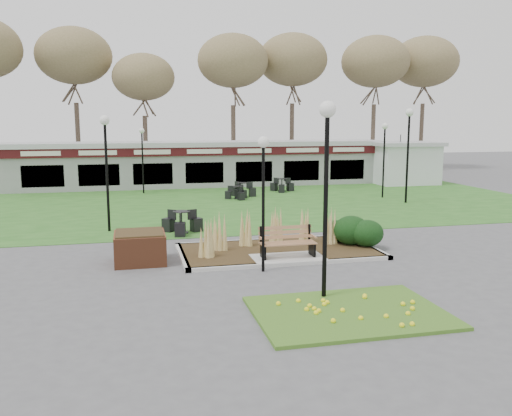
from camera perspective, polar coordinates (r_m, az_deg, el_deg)
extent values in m
plane|color=#515154|center=(16.54, 3.51, -5.71)|extent=(100.00, 100.00, 0.00)
cube|color=#285F1E|center=(28.01, -3.57, 0.47)|extent=(34.00, 16.00, 0.02)
cube|color=#38691E|center=(12.40, 9.75, -10.80)|extent=(4.20, 3.00, 0.08)
cube|color=#352115|center=(17.64, 2.39, -4.55)|extent=(6.22, 3.22, 0.12)
cube|color=#B7B7B2|center=(16.15, 3.93, -5.87)|extent=(6.40, 0.18, 0.12)
cube|color=#B7B7B2|center=(19.16, 1.09, -3.44)|extent=(6.40, 0.18, 0.12)
cube|color=#B7B7B2|center=(17.09, -7.75, -5.08)|extent=(0.18, 3.40, 0.12)
cube|color=#B7B7B2|center=(18.70, 11.62, -3.94)|extent=(0.18, 3.40, 0.12)
cube|color=#B7B7B2|center=(16.66, 3.36, -5.37)|extent=(2.20, 1.20, 0.13)
cone|color=tan|center=(17.48, -3.97, -2.56)|extent=(0.36, 0.36, 1.15)
cone|color=tan|center=(18.05, -1.04, -2.16)|extent=(0.36, 0.36, 1.15)
cone|color=tan|center=(18.50, 2.16, -1.89)|extent=(0.36, 0.36, 1.15)
cone|color=tan|center=(18.57, 5.01, -1.88)|extent=(0.36, 0.36, 1.15)
cone|color=tan|center=(18.46, 7.76, -1.99)|extent=(0.36, 0.36, 1.15)
cone|color=tan|center=(16.64, -5.22, -3.18)|extent=(0.36, 0.36, 1.15)
ellipsoid|color=black|center=(18.56, 9.99, -2.32)|extent=(1.21, 1.10, 0.99)
ellipsoid|color=black|center=(18.38, 11.62, -2.63)|extent=(1.10, 1.00, 0.90)
ellipsoid|color=black|center=(19.14, 10.22, -2.16)|extent=(1.06, 0.96, 0.86)
ellipsoid|color=black|center=(18.92, 8.55, -2.41)|extent=(0.92, 0.84, 0.76)
cube|color=#A07048|center=(16.55, 3.38, -3.71)|extent=(1.70, 0.57, 0.04)
cube|color=#A07048|center=(16.78, 3.09, -2.55)|extent=(1.70, 0.13, 0.44)
cube|color=black|center=(16.40, 0.75, -4.60)|extent=(0.06, 0.55, 0.42)
cube|color=black|center=(16.83, 5.92, -4.29)|extent=(0.06, 0.55, 0.42)
cube|color=black|center=(16.57, 0.50, -2.78)|extent=(0.06, 0.06, 0.50)
cube|color=black|center=(17.01, 5.62, -2.52)|extent=(0.06, 0.06, 0.50)
cube|color=#A07048|center=(16.28, 0.63, -3.26)|extent=(0.05, 0.50, 0.04)
cube|color=#A07048|center=(16.74, 6.10, -2.96)|extent=(0.05, 0.50, 0.04)
cube|color=brown|center=(16.74, -12.12, -4.14)|extent=(1.50, 1.50, 0.90)
cube|color=#352115|center=(16.64, -12.17, -2.56)|extent=(1.40, 1.40, 0.06)
cube|color=#98989B|center=(35.72, -5.77, 4.41)|extent=(24.00, 3.00, 2.60)
cube|color=#410D11|center=(34.12, -5.45, 5.96)|extent=(24.00, 0.18, 0.55)
cube|color=silver|center=(35.63, -5.81, 6.74)|extent=(24.60, 3.40, 0.30)
cube|color=silver|center=(34.01, -5.43, 5.95)|extent=(22.00, 0.02, 0.28)
cube|color=black|center=(34.32, -5.44, 3.72)|extent=(22.00, 0.10, 1.30)
cube|color=silver|center=(38.03, 15.32, 4.42)|extent=(4.00, 3.00, 2.60)
cube|color=silver|center=(37.95, 15.41, 6.53)|extent=(4.40, 3.40, 0.25)
cylinder|color=#47382B|center=(43.55, -19.12, 6.51)|extent=(0.36, 0.36, 5.17)
ellipsoid|color=brown|center=(43.71, -19.54, 14.13)|extent=(5.24, 5.24, 3.93)
cylinder|color=#47382B|center=(43.36, -11.16, 6.83)|extent=(0.36, 0.36, 5.17)
ellipsoid|color=brown|center=(43.53, -11.41, 14.49)|extent=(5.24, 5.24, 3.93)
cylinder|color=#47382B|center=(44.00, -3.28, 7.02)|extent=(0.36, 0.36, 5.17)
ellipsoid|color=brown|center=(44.16, -3.35, 14.57)|extent=(5.24, 5.24, 3.93)
cylinder|color=#47382B|center=(45.42, 4.26, 7.07)|extent=(0.36, 0.36, 5.17)
ellipsoid|color=brown|center=(45.58, 4.34, 14.39)|extent=(5.24, 5.24, 3.93)
cylinder|color=#47382B|center=(47.57, 11.22, 7.02)|extent=(0.36, 0.36, 5.17)
ellipsoid|color=brown|center=(47.72, 11.44, 14.00)|extent=(5.24, 5.24, 3.93)
cylinder|color=#47382B|center=(50.35, 17.49, 6.88)|extent=(0.36, 0.36, 5.17)
ellipsoid|color=brown|center=(50.49, 17.82, 13.48)|extent=(5.24, 5.24, 3.93)
cylinder|color=black|center=(15.15, 0.77, -0.26)|extent=(0.09, 0.09, 3.52)
sphere|color=white|center=(14.95, 0.78, 6.95)|extent=(0.32, 0.32, 0.32)
cylinder|color=black|center=(12.78, 7.32, -0.27)|extent=(0.11, 0.11, 4.33)
sphere|color=white|center=(12.61, 7.54, 10.26)|extent=(0.39, 0.39, 0.39)
cylinder|color=black|center=(21.46, -15.40, 2.97)|extent=(0.10, 0.10, 4.10)
sphere|color=white|center=(21.34, -15.65, 8.88)|extent=(0.37, 0.37, 0.37)
cylinder|color=black|center=(30.72, 13.29, 4.57)|extent=(0.10, 0.10, 3.80)
sphere|color=white|center=(30.63, 13.43, 8.39)|extent=(0.34, 0.34, 0.34)
cylinder|color=black|center=(29.03, 15.66, 4.89)|extent=(0.11, 0.11, 4.48)
sphere|color=white|center=(28.96, 15.87, 9.66)|extent=(0.40, 0.40, 0.40)
cylinder|color=black|center=(32.40, -11.83, 4.60)|extent=(0.09, 0.09, 3.53)
sphere|color=white|center=(32.31, -11.95, 7.97)|extent=(0.32, 0.32, 0.32)
cylinder|color=black|center=(20.81, -7.81, -2.57)|extent=(0.49, 0.49, 0.03)
cylinder|color=black|center=(20.74, -7.83, -1.49)|extent=(0.06, 0.06, 0.81)
cylinder|color=black|center=(20.67, -7.86, -0.36)|extent=(0.67, 0.67, 0.03)
cube|color=black|center=(21.03, -6.30, -1.75)|extent=(0.49, 0.49, 0.52)
cube|color=black|center=(21.12, -9.19, -1.76)|extent=(0.54, 0.54, 0.52)
cube|color=black|center=(20.17, -7.98, -2.26)|extent=(0.45, 0.45, 0.52)
cylinder|color=black|center=(32.71, 2.74, 1.78)|extent=(0.46, 0.46, 0.03)
cylinder|color=black|center=(32.66, 2.75, 2.42)|extent=(0.05, 0.05, 0.75)
cylinder|color=black|center=(32.62, 2.75, 3.09)|extent=(0.62, 0.62, 0.03)
cube|color=black|center=(32.95, 3.63, 2.22)|extent=(0.42, 0.42, 0.48)
cube|color=black|center=(32.98, 1.91, 2.24)|extent=(0.50, 0.50, 0.48)
cube|color=black|center=(32.11, 2.71, 2.05)|extent=(0.45, 0.45, 0.48)
cylinder|color=black|center=(30.38, -1.47, 1.22)|extent=(0.47, 0.47, 0.03)
cylinder|color=black|center=(30.33, -1.47, 1.93)|extent=(0.05, 0.05, 0.77)
cylinder|color=black|center=(30.28, -1.47, 2.67)|extent=(0.64, 0.64, 0.03)
cube|color=black|center=(30.47, -0.39, 1.68)|extent=(0.36, 0.36, 0.49)
cube|color=black|center=(30.79, -2.19, 1.75)|extent=(0.49, 0.49, 0.49)
cube|color=black|center=(29.80, -1.82, 1.51)|extent=(0.49, 0.49, 0.49)
cylinder|color=black|center=(29.55, -1.97, 0.99)|extent=(0.41, 0.41, 0.03)
cylinder|color=black|center=(29.51, -1.97, 1.63)|extent=(0.05, 0.05, 0.67)
cylinder|color=black|center=(29.46, -1.97, 2.29)|extent=(0.56, 0.56, 0.02)
cube|color=black|center=(29.93, -1.37, 1.48)|extent=(0.45, 0.45, 0.43)
cube|color=black|center=(29.59, -2.95, 1.39)|extent=(0.40, 0.40, 0.43)
cube|color=black|center=(29.05, -1.58, 1.25)|extent=(0.37, 0.37, 0.43)
cylinder|color=black|center=(37.89, 14.85, 4.12)|extent=(0.06, 0.06, 2.20)
imported|color=#3249AF|center=(37.86, 14.87, 4.58)|extent=(2.35, 2.37, 1.62)
imported|color=black|center=(40.03, -22.70, 3.42)|extent=(4.38, 1.65, 1.43)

